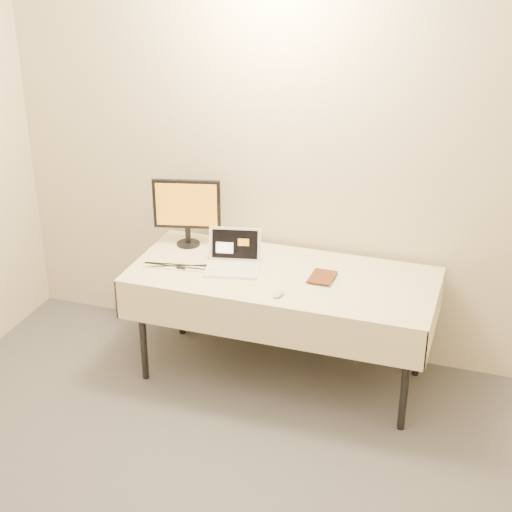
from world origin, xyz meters
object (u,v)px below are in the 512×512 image
(book, at_px, (311,262))
(table, at_px, (282,283))
(laptop, at_px, (233,259))
(monitor, at_px, (187,207))

(book, bearing_deg, table, -173.07)
(book, bearing_deg, laptop, -175.97)
(table, xyz_separation_m, book, (0.17, 0.02, 0.16))
(laptop, distance_m, monitor, 0.50)
(table, bearing_deg, monitor, 163.05)
(table, bearing_deg, book, 5.06)
(laptop, xyz_separation_m, book, (0.49, 0.02, 0.04))
(monitor, bearing_deg, book, -26.90)
(laptop, relative_size, monitor, 0.83)
(table, bearing_deg, laptop, -179.42)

